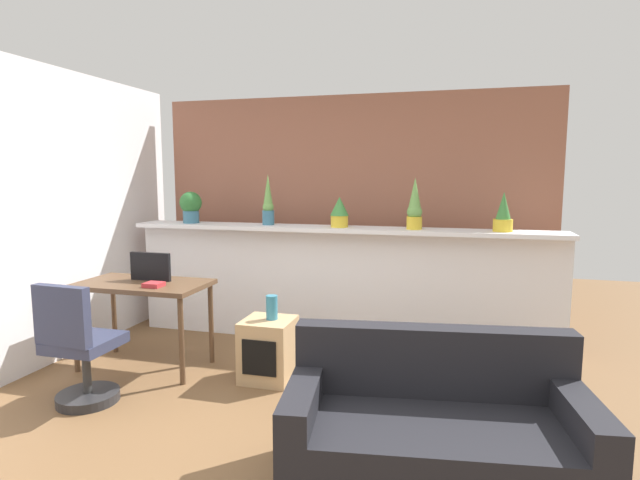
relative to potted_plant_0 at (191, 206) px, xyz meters
name	(u,v)px	position (x,y,z in m)	size (l,w,h in m)	color
ground_plane	(264,441)	(1.57, -1.96, -1.34)	(12.00, 12.00, 0.00)	brown
divider_wall	(338,287)	(1.57, 0.04, -0.78)	(4.21, 0.16, 1.12)	white
plant_shelf	(337,229)	(1.57, 0.00, -0.20)	(4.21, 0.39, 0.04)	white
brick_wall_behind	(350,213)	(1.57, 0.64, -0.09)	(4.21, 0.10, 2.50)	#935B47
side_wall_left	(2,220)	(-0.78, -1.56, -0.04)	(0.12, 4.40, 2.60)	white
potted_plant_0	(191,206)	(0.00, 0.00, 0.00)	(0.23, 0.23, 0.33)	#386B84
potted_plant_1	(268,203)	(0.86, 0.02, 0.04)	(0.12, 0.12, 0.51)	#386B84
potted_plant_2	(339,211)	(1.60, -0.01, -0.03)	(0.18, 0.18, 0.29)	gold
potted_plant_3	(415,207)	(2.31, -0.02, 0.03)	(0.14, 0.14, 0.48)	gold
potted_plant_4	(503,214)	(3.09, 0.00, -0.03)	(0.17, 0.17, 0.35)	gold
desk	(143,292)	(0.12, -1.06, -0.67)	(1.10, 0.60, 0.75)	brown
tv_monitor	(150,267)	(0.15, -0.98, -0.47)	(0.37, 0.04, 0.24)	black
office_chair	(79,353)	(0.11, -1.84, -0.95)	(0.45, 0.46, 0.91)	#262628
side_cube_shelf	(268,350)	(1.25, -1.05, -1.09)	(0.40, 0.41, 0.50)	tan
vase_on_shelf	(272,307)	(1.28, -1.02, -0.74)	(0.09, 0.09, 0.20)	teal
book_on_desk	(154,285)	(0.32, -1.20, -0.57)	(0.14, 0.13, 0.04)	#B22D33
couch	(435,435)	(2.62, -2.15, -1.05)	(1.65, 0.96, 0.80)	black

